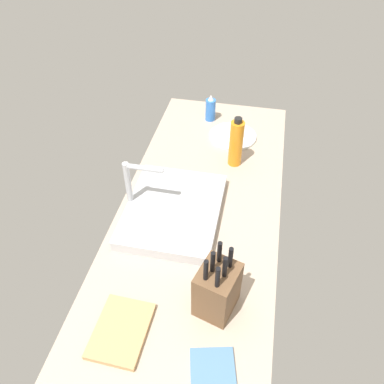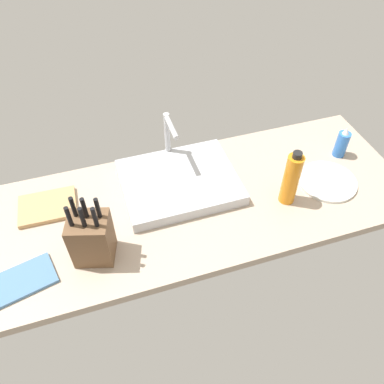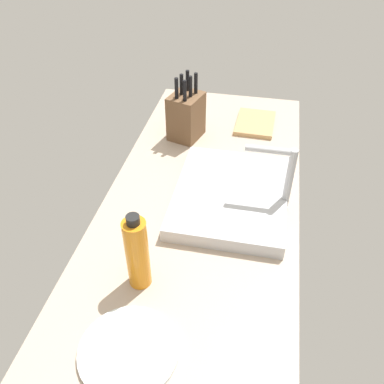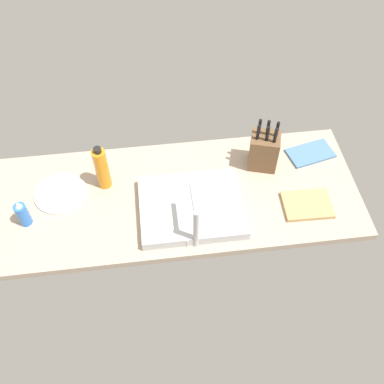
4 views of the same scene
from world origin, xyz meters
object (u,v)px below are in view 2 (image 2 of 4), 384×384
at_px(sink_basin, 179,182).
at_px(dinner_plate, 327,181).
at_px(knife_block, 92,238).
at_px(water_bottle, 291,179).
at_px(faucet, 169,135).
at_px(soap_bottle, 342,143).
at_px(dish_towel, 20,281).
at_px(cutting_board, 48,207).

bearing_deg(sink_basin, dinner_plate, -15.84).
relative_size(knife_block, water_bottle, 1.09).
xyz_separation_m(sink_basin, faucet, (0.01, 0.15, 0.12)).
bearing_deg(faucet, sink_basin, -91.94).
distance_m(sink_basin, dinner_plate, 0.59).
bearing_deg(soap_bottle, knife_block, -169.45).
bearing_deg(water_bottle, sink_basin, 152.31).
relative_size(faucet, dish_towel, 1.06).
relative_size(faucet, knife_block, 0.88).
bearing_deg(faucet, cutting_board, -167.56).
xyz_separation_m(sink_basin, soap_bottle, (0.71, -0.03, 0.04)).
relative_size(cutting_board, water_bottle, 0.88).
height_order(dinner_plate, dish_towel, same).
distance_m(sink_basin, dish_towel, 0.66).
bearing_deg(dinner_plate, knife_block, -176.10).
height_order(water_bottle, dish_towel, water_bottle).
distance_m(cutting_board, soap_bottle, 1.21).
bearing_deg(faucet, water_bottle, -43.53).
distance_m(cutting_board, dinner_plate, 1.09).
distance_m(faucet, water_bottle, 0.50).
relative_size(faucet, water_bottle, 0.96).
relative_size(cutting_board, soap_bottle, 1.48).
bearing_deg(dinner_plate, dish_towel, -175.29).
relative_size(soap_bottle, water_bottle, 0.60).
bearing_deg(dish_towel, water_bottle, 3.78).
xyz_separation_m(soap_bottle, dinner_plate, (-0.14, -0.14, -0.06)).
xyz_separation_m(water_bottle, dinner_plate, (0.20, 0.03, -0.10)).
relative_size(sink_basin, cutting_board, 2.12).
bearing_deg(knife_block, faucet, 62.25).
xyz_separation_m(knife_block, cutting_board, (-0.14, 0.27, -0.09)).
distance_m(knife_block, soap_bottle, 1.09).
bearing_deg(dish_towel, sink_basin, 23.05).
height_order(water_bottle, dinner_plate, water_bottle).
distance_m(sink_basin, faucet, 0.19).
relative_size(cutting_board, dish_towel, 0.97).
xyz_separation_m(cutting_board, soap_bottle, (1.21, -0.07, 0.05)).
xyz_separation_m(sink_basin, knife_block, (-0.36, -0.23, 0.07)).
bearing_deg(cutting_board, faucet, 12.44).
height_order(knife_block, dish_towel, knife_block).
bearing_deg(dish_towel, faucet, 33.84).
xyz_separation_m(faucet, dinner_plate, (0.56, -0.31, -0.13)).
relative_size(sink_basin, soap_bottle, 3.14).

